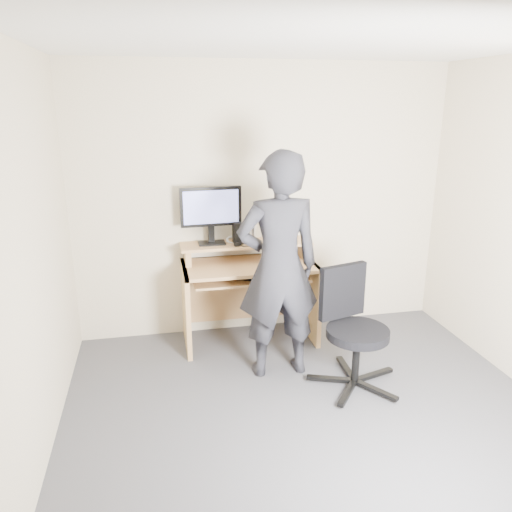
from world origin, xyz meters
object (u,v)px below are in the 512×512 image
object	(u,v)px
monitor	(211,210)
person	(278,267)
office_chair	(352,324)
desk	(248,282)

from	to	relation	value
monitor	person	xyz separation A→B (m)	(0.43, -0.76, -0.31)
person	office_chair	bearing A→B (deg)	150.28
monitor	office_chair	size ratio (longest dim) A/B	0.60
monitor	office_chair	world-z (taller)	monitor
monitor	office_chair	xyz separation A→B (m)	(0.96, -1.04, -0.72)
monitor	desk	bearing A→B (deg)	-18.56
desk	person	xyz separation A→B (m)	(0.12, -0.68, 0.36)
monitor	person	distance (m)	0.93
desk	person	size ratio (longest dim) A/B	0.66
desk	person	world-z (taller)	person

